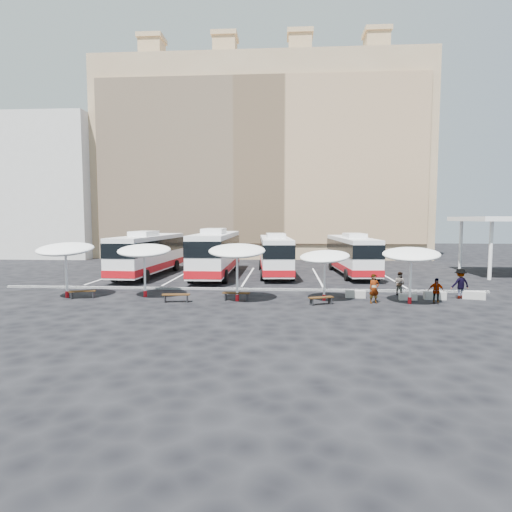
# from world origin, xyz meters

# --- Properties ---
(ground) EXTENTS (120.00, 120.00, 0.00)m
(ground) POSITION_xyz_m (0.00, 0.00, 0.00)
(ground) COLOR black
(ground) RESTS_ON ground
(sandstone_building) EXTENTS (42.00, 18.25, 29.60)m
(sandstone_building) POSITION_xyz_m (0.00, 31.87, 12.63)
(sandstone_building) COLOR tan
(sandstone_building) RESTS_ON ground
(apartment_block) EXTENTS (14.00, 14.00, 18.00)m
(apartment_block) POSITION_xyz_m (-28.00, 28.00, 9.00)
(apartment_block) COLOR beige
(apartment_block) RESTS_ON ground
(curb_divider) EXTENTS (34.00, 0.25, 0.15)m
(curb_divider) POSITION_xyz_m (0.00, 0.50, 0.07)
(curb_divider) COLOR black
(curb_divider) RESTS_ON ground
(bay_lines) EXTENTS (24.15, 12.00, 0.01)m
(bay_lines) POSITION_xyz_m (0.00, 8.00, 0.01)
(bay_lines) COLOR white
(bay_lines) RESTS_ON ground
(bus_0) EXTENTS (3.45, 12.59, 3.95)m
(bus_0) POSITION_xyz_m (-8.81, 7.76, 2.02)
(bus_0) COLOR white
(bus_0) RESTS_ON ground
(bus_1) EXTENTS (3.18, 13.23, 4.19)m
(bus_1) POSITION_xyz_m (-2.84, 7.87, 2.14)
(bus_1) COLOR white
(bus_1) RESTS_ON ground
(bus_2) EXTENTS (3.39, 11.94, 3.74)m
(bus_2) POSITION_xyz_m (2.31, 9.04, 1.91)
(bus_2) COLOR white
(bus_2) RESTS_ON ground
(bus_3) EXTENTS (3.32, 11.95, 3.75)m
(bus_3) POSITION_xyz_m (9.14, 9.51, 1.92)
(bus_3) COLOR white
(bus_3) RESTS_ON ground
(sunshade_0) EXTENTS (3.76, 3.80, 3.63)m
(sunshade_0) POSITION_xyz_m (-10.66, -3.08, 3.08)
(sunshade_0) COLOR white
(sunshade_0) RESTS_ON ground
(sunshade_1) EXTENTS (3.74, 3.78, 3.51)m
(sunshade_1) POSITION_xyz_m (-5.77, -2.51, 2.98)
(sunshade_1) COLOR white
(sunshade_1) RESTS_ON ground
(sunshade_2) EXTENTS (3.52, 3.57, 3.61)m
(sunshade_2) POSITION_xyz_m (0.29, -3.49, 3.07)
(sunshade_2) COLOR white
(sunshade_2) RESTS_ON ground
(sunshade_3) EXTENTS (4.02, 4.04, 3.18)m
(sunshade_3) POSITION_xyz_m (5.60, -2.94, 2.70)
(sunshade_3) COLOR white
(sunshade_3) RESTS_ON ground
(sunshade_4) EXTENTS (4.06, 4.09, 3.44)m
(sunshade_4) POSITION_xyz_m (10.57, -3.59, 2.92)
(sunshade_4) COLOR white
(sunshade_4) RESTS_ON ground
(wood_bench_0) EXTENTS (1.65, 0.91, 0.49)m
(wood_bench_0) POSITION_xyz_m (-9.57, -3.26, 0.38)
(wood_bench_0) COLOR black
(wood_bench_0) RESTS_ON ground
(wood_bench_1) EXTENTS (1.69, 0.64, 0.51)m
(wood_bench_1) POSITION_xyz_m (-3.33, -4.14, 0.39)
(wood_bench_1) COLOR black
(wood_bench_1) RESTS_ON ground
(wood_bench_2) EXTENTS (1.71, 0.58, 0.51)m
(wood_bench_2) POSITION_xyz_m (0.22, -3.35, 0.39)
(wood_bench_2) COLOR black
(wood_bench_2) RESTS_ON ground
(wood_bench_3) EXTENTS (1.54, 0.97, 0.46)m
(wood_bench_3) POSITION_xyz_m (5.30, -4.27, 0.35)
(wood_bench_3) COLOR black
(wood_bench_3) RESTS_ON ground
(conc_bench_0) EXTENTS (1.26, 0.49, 0.46)m
(conc_bench_0) POSITION_xyz_m (7.67, -1.91, 0.23)
(conc_bench_0) COLOR #999994
(conc_bench_0) RESTS_ON ground
(conc_bench_1) EXTENTS (1.06, 0.37, 0.40)m
(conc_bench_1) POSITION_xyz_m (10.78, -2.47, 0.20)
(conc_bench_1) COLOR #999994
(conc_bench_1) RESTS_ON ground
(conc_bench_2) EXTENTS (1.31, 0.48, 0.49)m
(conc_bench_2) POSITION_xyz_m (12.51, -2.14, 0.24)
(conc_bench_2) COLOR #999994
(conc_bench_2) RESTS_ON ground
(conc_bench_3) EXTENTS (1.38, 0.78, 0.49)m
(conc_bench_3) POSITION_xyz_m (14.96, -1.87, 0.25)
(conc_bench_3) COLOR #999994
(conc_bench_3) RESTS_ON ground
(passenger_0) EXTENTS (0.72, 0.57, 1.74)m
(passenger_0) POSITION_xyz_m (8.48, -3.61, 0.87)
(passenger_0) COLOR black
(passenger_0) RESTS_ON ground
(passenger_1) EXTENTS (0.94, 0.94, 1.54)m
(passenger_1) POSITION_xyz_m (10.73, -0.73, 0.77)
(passenger_1) COLOR black
(passenger_1) RESTS_ON ground
(passenger_2) EXTENTS (0.95, 0.56, 1.52)m
(passenger_2) POSITION_xyz_m (12.10, -3.52, 0.76)
(passenger_2) COLOR black
(passenger_2) RESTS_ON ground
(passenger_3) EXTENTS (1.37, 1.00, 1.90)m
(passenger_3) POSITION_xyz_m (14.17, -1.74, 0.95)
(passenger_3) COLOR black
(passenger_3) RESTS_ON ground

